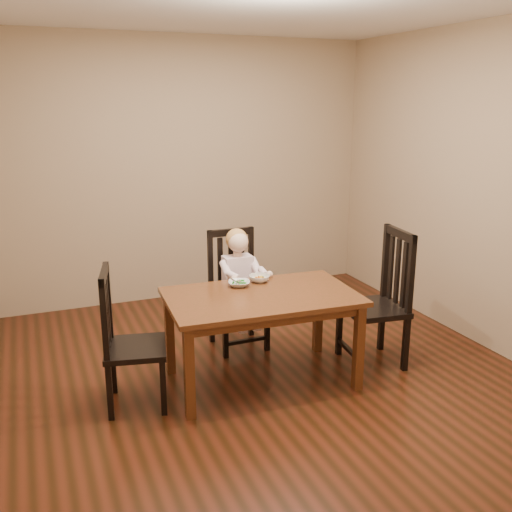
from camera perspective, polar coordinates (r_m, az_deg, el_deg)
name	(u,v)px	position (r m, az deg, el deg)	size (l,w,h in m)	color
room	(258,202)	(4.16, 0.25, 5.40)	(4.01, 4.01, 2.71)	#451B0E
dining_table	(261,305)	(4.21, 0.55, -4.90)	(1.43, 0.91, 0.69)	#43290F
chair_child	(236,291)	(4.90, -1.97, -3.56)	(0.44, 0.42, 1.01)	black
chair_left	(128,341)	(4.03, -12.72, -8.32)	(0.49, 0.50, 0.99)	black
chair_right	(380,300)	(4.66, 12.28, -4.37)	(0.51, 0.53, 1.10)	black
toddler	(238,277)	(4.81, -1.76, -2.14)	(0.32, 0.40, 0.55)	silver
bowl_peas	(239,284)	(4.36, -1.71, -2.77)	(0.17, 0.17, 0.04)	silver
bowl_veg	(259,278)	(4.46, 0.34, -2.26)	(0.16, 0.16, 0.05)	silver
fork	(235,282)	(4.32, -2.14, -2.60)	(0.07, 0.11, 0.05)	silver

